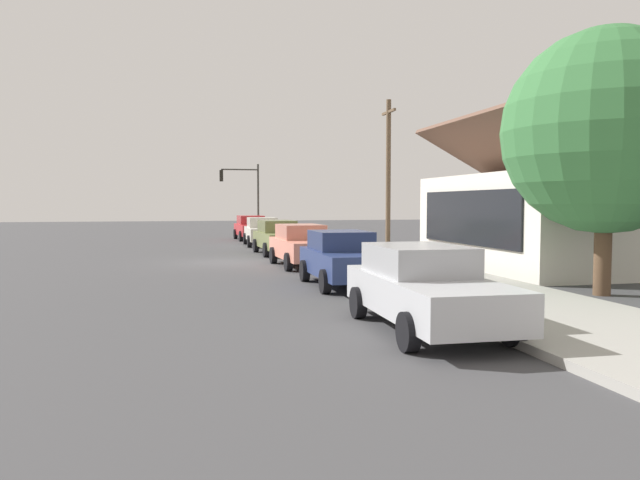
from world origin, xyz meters
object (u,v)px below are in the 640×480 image
car_ivory (263,231)px  shade_tree (606,132)px  car_olive (278,237)px  utility_pole_wooden (388,173)px  traffic_light_main (243,188)px  fire_hydrant_red (330,249)px  car_silver (425,287)px  car_coral (303,245)px  car_cherry (251,227)px  car_navy (343,258)px

car_ivory → shade_tree: (20.96, 6.16, 3.44)m
car_ivory → car_olive: bearing=0.8°
shade_tree → utility_pole_wooden: bearing=-177.5°
traffic_light_main → fire_hydrant_red: 19.57m
car_silver → shade_tree: 7.76m
utility_pole_wooden → fire_hydrant_red: (4.27, -4.00, -3.43)m
car_ivory → car_coral: (11.90, -0.04, 0.00)m
car_olive → traffic_light_main: traffic_light_main is taller
car_cherry → shade_tree: 27.48m
car_olive → car_silver: same height
car_silver → traffic_light_main: 33.31m
car_navy → car_silver: (6.41, -0.11, 0.00)m
car_cherry → utility_pole_wooden: 13.07m
traffic_light_main → car_navy: bearing=0.4°
car_navy → car_silver: bearing=-1.2°
car_coral → car_navy: 5.74m
car_ivory → shade_tree: shade_tree is taller
traffic_light_main → utility_pole_wooden: 16.04m
fire_hydrant_red → traffic_light_main: bearing=-175.1°
car_cherry → car_silver: (29.65, -0.07, 0.00)m
car_coral → shade_tree: (9.06, 6.20, 3.44)m
car_ivory → traffic_light_main: traffic_light_main is taller
car_ivory → utility_pole_wooden: size_ratio=0.59×
car_cherry → shade_tree: bearing=11.2°
car_silver → traffic_light_main: bearing=-179.0°
shade_tree → fire_hydrant_red: shade_tree is taller
car_coral → utility_pole_wooden: size_ratio=0.63×
car_olive → fire_hydrant_red: car_olive is taller
car_ivory → car_coral: bearing=1.1°
car_olive → traffic_light_main: size_ratio=0.92×
shade_tree → car_olive: bearing=-157.3°
car_ivory → car_silver: (24.05, -0.07, 0.00)m
car_ivory → utility_pole_wooden: 8.61m
traffic_light_main → car_silver: bearing=0.2°
car_olive → car_navy: bearing=-1.5°
car_silver → car_cherry: bearing=-179.3°
car_ivory → fire_hydrant_red: car_ivory is taller
car_ivory → car_cherry: bearing=-178.6°
car_ivory → car_silver: same height
car_coral → shade_tree: 11.51m
car_ivory → car_silver: 24.05m
traffic_light_main → utility_pole_wooden: utility_pole_wooden is taller
car_silver → shade_tree: (-3.09, 6.23, 3.43)m
car_olive → car_coral: same height
traffic_light_main → fire_hydrant_red: size_ratio=7.32×
utility_pole_wooden → car_silver: bearing=-17.0°
car_navy → utility_pole_wooden: 13.36m
shade_tree → utility_pole_wooden: utility_pole_wooden is taller
car_cherry → car_coral: same height
shade_tree → car_coral: bearing=-145.6°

